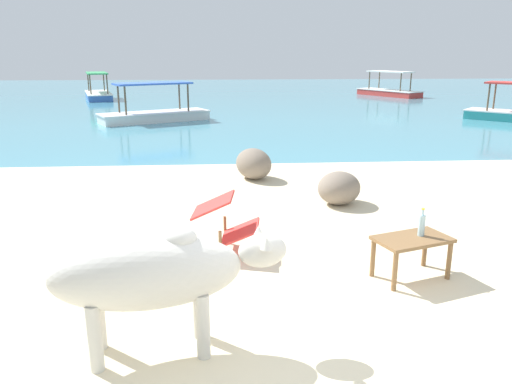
% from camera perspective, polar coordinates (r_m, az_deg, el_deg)
% --- Properties ---
extents(sand_beach, '(18.00, 14.00, 0.04)m').
position_cam_1_polar(sand_beach, '(4.07, 9.62, -18.76)').
color(sand_beach, beige).
rests_on(sand_beach, ground).
extents(water_surface, '(60.00, 36.00, 0.03)m').
position_cam_1_polar(water_surface, '(25.37, -2.08, 10.44)').
color(water_surface, teal).
rests_on(water_surface, ground).
extents(cow, '(1.83, 0.73, 1.02)m').
position_cam_1_polar(cow, '(3.88, -11.53, -8.94)').
color(cow, beige).
rests_on(cow, sand_beach).
extents(low_bench_table, '(0.86, 0.66, 0.44)m').
position_cam_1_polar(low_bench_table, '(5.40, 17.28, -5.68)').
color(low_bench_table, brown).
rests_on(low_bench_table, sand_beach).
extents(bottle, '(0.07, 0.07, 0.30)m').
position_cam_1_polar(bottle, '(5.42, 18.28, -3.53)').
color(bottle, '#A3C6D1').
rests_on(bottle, low_bench_table).
extents(deck_chair_far, '(0.82, 0.62, 0.68)m').
position_cam_1_polar(deck_chair_far, '(5.84, -3.32, -3.17)').
color(deck_chair_far, brown).
rests_on(deck_chair_far, sand_beach).
extents(shore_rock_large, '(0.88, 0.99, 0.56)m').
position_cam_1_polar(shore_rock_large, '(9.22, -0.28, 3.22)').
color(shore_rock_large, gray).
rests_on(shore_rock_large, sand_beach).
extents(shore_rock_medium, '(0.93, 0.95, 0.50)m').
position_cam_1_polar(shore_rock_medium, '(7.79, 9.40, 0.45)').
color(shore_rock_medium, gray).
rests_on(shore_rock_medium, sand_beach).
extents(boat_white, '(3.80, 2.68, 1.29)m').
position_cam_1_polar(boat_white, '(17.54, -11.44, 8.76)').
color(boat_white, white).
rests_on(boat_white, water_surface).
extents(boat_red, '(2.83, 3.76, 1.29)m').
position_cam_1_polar(boat_red, '(28.16, 14.83, 11.05)').
color(boat_red, '#C63833').
rests_on(boat_red, water_surface).
extents(boat_blue, '(2.14, 3.85, 1.29)m').
position_cam_1_polar(boat_blue, '(26.71, -17.46, 10.63)').
color(boat_blue, '#3866B7').
rests_on(boat_blue, water_surface).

